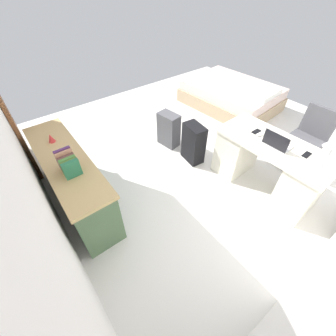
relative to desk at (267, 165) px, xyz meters
name	(u,v)px	position (x,y,z in m)	size (l,w,h in m)	color
ground_plane	(206,154)	(0.99, 0.12, -0.40)	(5.91, 5.91, 0.00)	silver
wall_back	(11,151)	(0.99, 2.57, 0.88)	(4.17, 0.10, 2.56)	white
door_wooden	(3,106)	(2.52, 2.49, 0.62)	(0.88, 0.05, 2.04)	brown
desk	(267,165)	(0.00, 0.00, 0.00)	(1.46, 0.71, 0.76)	silver
office_chair	(305,142)	(-0.06, -0.86, 0.02)	(0.52, 0.52, 0.94)	black
credenza	(73,181)	(1.33, 2.19, -0.01)	(1.80, 0.48, 0.78)	#4C6B47
bed	(231,95)	(1.89, -1.49, -0.15)	(2.01, 1.55, 0.58)	tan
suitcase_black	(193,143)	(1.04, 0.39, -0.08)	(0.36, 0.22, 0.64)	black
suitcase_spare_grey	(169,130)	(1.61, 0.44, -0.10)	(0.36, 0.22, 0.59)	#4C4C51
laptop	(277,143)	(-0.02, 0.05, 0.41)	(0.32, 0.23, 0.21)	#B7B7BC
computer_mouse	(259,134)	(0.24, 0.01, 0.38)	(0.06, 0.10, 0.03)	white
cell_phone_near_laptop	(307,155)	(-0.34, -0.09, 0.37)	(0.07, 0.14, 0.01)	black
cell_phone_by_mouse	(256,131)	(0.31, -0.02, 0.37)	(0.07, 0.14, 0.01)	black
desk_lamp	(329,147)	(-0.51, -0.02, 0.62)	(0.16, 0.11, 0.34)	silver
book_row	(69,164)	(1.05, 2.19, 0.48)	(0.24, 0.17, 0.23)	#286C49
figurine_small	(51,138)	(1.71, 2.19, 0.44)	(0.08, 0.08, 0.11)	red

